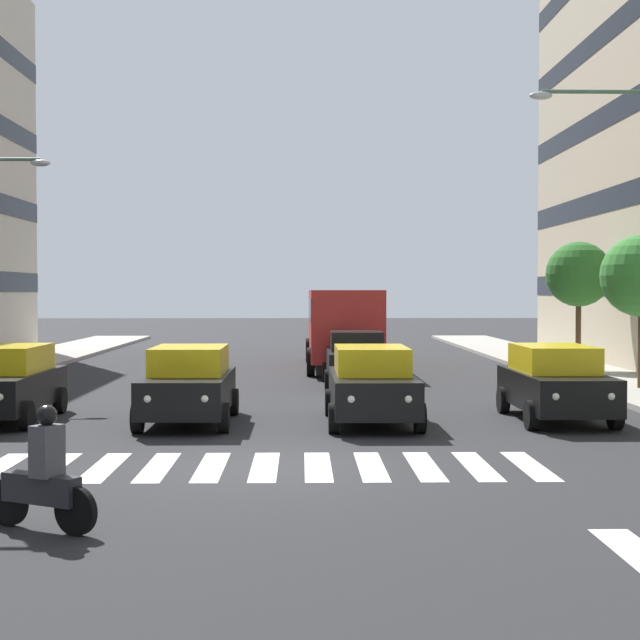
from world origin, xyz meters
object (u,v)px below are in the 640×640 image
Objects in this scene: car_0 at (555,382)px; car_2 at (189,384)px; car_1 at (372,384)px; motorcycle_with_rider at (43,479)px; bus_behind_traffic at (342,320)px; car_3 at (5,383)px; car_row2_0 at (356,358)px; street_lamp_left at (640,211)px; street_tree_3 at (579,275)px.

car_2 is (8.33, 0.27, 0.00)m from car_0.
car_1 is 2.83× the size of motorcycle_with_rider.
car_3 is at bearing 61.34° from bus_behind_traffic.
bus_behind_traffic is (-8.33, -15.25, 0.97)m from car_3.
car_0 reaches higher than motorcycle_with_rider.
car_row2_0 is at bearing -63.47° from car_0.
car_1 is 15.84m from bus_behind_traffic.
car_0 is 12.56m from car_3.
motorcycle_with_rider is (4.77, 9.63, -0.24)m from car_1.
car_2 is 1.00× the size of car_3.
street_lamp_left reaches higher than car_2.
car_0 and car_1 have the same top height.
car_0 is at bearing 34.63° from street_lamp_left.
bus_behind_traffic is at bearing -74.65° from car_0.
street_tree_3 is at bearing -150.50° from car_row2_0.
street_tree_3 reaches higher than motorcycle_with_rider.
bus_behind_traffic is (0.00, -15.81, 0.97)m from car_1.
car_1 is at bearing 90.00° from bus_behind_traffic.
car_row2_0 is at bearing -105.03° from motorcycle_with_rider.
street_tree_3 is at bearing -142.75° from car_3.
car_3 is 21.27m from street_tree_3.
car_1 and car_3 have the same top height.
street_lamp_left reaches higher than motorcycle_with_rider.
car_1 reaches higher than motorcycle_with_rider.
car_0 is at bearing -131.91° from motorcycle_with_rider.
street_tree_3 is (-8.34, -4.72, 2.68)m from car_row2_0.
car_1 is 4.10m from car_2.
car_row2_0 is (-0.13, -8.62, 0.00)m from car_1.
car_2 is 16.23m from bus_behind_traffic.
car_0 is at bearing -174.60° from car_1.
car_0 is at bearing 71.88° from street_tree_3.
car_1 is at bearing 17.58° from street_lamp_left.
motorcycle_with_rider is at bearing 74.97° from car_row2_0.
car_0 is at bearing 105.35° from bus_behind_traffic.
car_3 is at bearing -0.74° from car_0.
car_1 and car_row2_0 have the same top height.
street_tree_3 reaches higher than car_row2_0.
car_row2_0 is 0.57× the size of street_lamp_left.
car_2 is at bearing 75.35° from bus_behind_traffic.
car_3 is (12.56, -0.16, 0.00)m from car_0.
car_0 and car_3 have the same top height.
street_lamp_left is at bearing -174.04° from car_3.
car_row2_0 is 2.83× the size of motorcycle_with_rider.
car_2 is at bearing -93.95° from motorcycle_with_rider.
car_3 is 0.42× the size of bus_behind_traffic.
car_1 is 8.16m from street_lamp_left.
street_lamp_left reaches higher than bus_behind_traffic.
street_lamp_left is at bearing 81.28° from street_tree_3.
car_0 is 2.83× the size of motorcycle_with_rider.
street_lamp_left is at bearing -145.37° from car_0.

